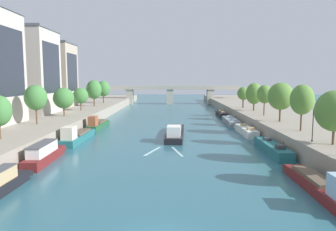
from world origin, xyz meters
name	(u,v)px	position (x,y,z in m)	size (l,w,h in m)	color
quay_left	(22,118)	(-34.94, 55.00, 1.30)	(36.00, 170.00, 2.60)	gray
quay_right	(316,118)	(34.94, 55.00, 1.30)	(36.00, 170.00, 2.60)	gray
barge_midriver	(175,132)	(1.45, 37.58, 0.82)	(3.81, 17.49, 2.72)	black
wake_behind_barge	(165,151)	(-0.17, 25.70, 0.01)	(5.59, 6.04, 0.03)	#A0CCD6
moored_boat_left_gap_after	(44,154)	(-15.29, 19.62, 1.06)	(2.30, 10.77, 2.54)	maroon
moored_boat_left_downstream	(77,136)	(-15.18, 33.02, 0.91)	(2.69, 13.56, 3.08)	#23666B
moored_boat_left_far	(98,124)	(-14.97, 47.12, 0.90)	(2.43, 12.43, 3.03)	#235633
moored_boat_right_far	(321,185)	(14.53, 8.75, 0.84)	(2.33, 13.31, 2.85)	maroon
moored_boat_right_end	(272,148)	(15.22, 25.22, 0.70)	(2.14, 12.51, 2.45)	#23666B
moored_boat_right_lone	(246,131)	(15.05, 40.48, 0.70)	(2.30, 11.44, 2.44)	silver
moored_boat_right_near	(231,121)	(14.83, 55.09, 0.61)	(2.94, 13.68, 2.26)	gray
moored_boat_right_downstream	(221,114)	(15.03, 70.54, 0.59)	(2.12, 10.48, 2.20)	black
tree_left_past_mid	(36,98)	(-22.92, 35.42, 7.27)	(3.84, 3.84, 6.90)	brown
tree_left_far	(64,98)	(-22.35, 47.95, 6.41)	(4.38, 4.38, 6.03)	brown
tree_left_second	(81,96)	(-22.18, 59.98, 6.30)	(3.80, 3.80, 5.69)	brown
tree_left_distant	(94,90)	(-22.06, 73.20, 7.40)	(4.47, 4.47, 7.56)	brown
tree_left_nearest	(103,89)	(-21.94, 85.36, 7.30)	(4.34, 4.34, 7.29)	brown
tree_right_end_of_row	(335,111)	(20.37, 18.50, 6.68)	(4.61, 4.61, 6.58)	brown
tree_right_distant	(302,100)	(20.65, 28.82, 7.37)	(3.56, 3.56, 7.09)	brown
tree_right_nearest	(281,96)	(21.00, 39.36, 7.31)	(4.71, 4.71, 7.26)	brown
tree_right_second	(265,94)	(20.94, 49.33, 7.22)	(3.30, 3.30, 6.64)	brown
tree_right_by_lamp	(254,94)	(21.40, 59.80, 6.87)	(4.14, 4.14, 6.92)	brown
tree_right_past_mid	(243,94)	(20.56, 68.05, 6.52)	(3.32, 3.32, 5.76)	brown
lamppost_right_bank	(313,123)	(18.68, 20.35, 4.97)	(0.28, 0.28, 4.31)	black
building_left_tall	(20,71)	(-33.80, 53.06, 12.29)	(14.92, 12.58, 19.36)	#BCB2A8
building_left_corner	(52,75)	(-33.80, 72.26, 11.77)	(12.14, 11.46, 18.32)	#B2A38E
bridge_far	(170,93)	(0.00, 113.27, 4.83)	(57.87, 4.40, 7.67)	#ADA899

